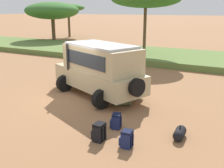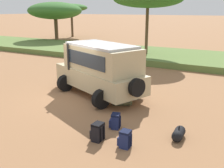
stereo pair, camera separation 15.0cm
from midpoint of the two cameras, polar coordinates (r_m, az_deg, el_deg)
The scene contains 10 objects.
ground_plane at distance 12.24m, azimuth -7.84°, elevation -2.93°, with size 320.00×320.00×0.00m, color #936642.
grass_bank at distance 22.06m, azimuth 9.44°, elevation 6.13°, with size 120.00×7.00×0.44m.
safari_vehicle at distance 12.11m, azimuth -3.09°, elevation 3.37°, with size 5.38×3.82×2.44m.
backpack_beside_front_wheel at distance 7.89m, azimuth 2.66°, elevation -11.88°, with size 0.41×0.34×0.53m.
backpack_cluster_center at distance 8.25m, azimuth -3.38°, elevation -10.41°, with size 0.41×0.39×0.58m.
backpack_near_rear_wheel at distance 9.05m, azimuth 0.43°, elevation -8.08°, with size 0.43×0.43×0.52m.
duffel_bag_low_black_case at distance 8.67m, azimuth 14.03°, elevation -10.34°, with size 0.35×0.81×0.44m.
duffel_bag_soft_canvas at distance 11.10m, azimuth 1.76°, elevation -3.97°, with size 0.84×0.57×0.40m.
acacia_tree_far_left at distance 38.98m, azimuth -9.60°, elevation 16.02°, with size 4.48×4.72×4.64m.
acacia_tree_left_mid at distance 32.75m, azimuth -13.00°, elevation 15.28°, with size 6.13×6.53×4.73m.
Camera 1 is at (6.75, -9.39, 3.96)m, focal length 42.00 mm.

